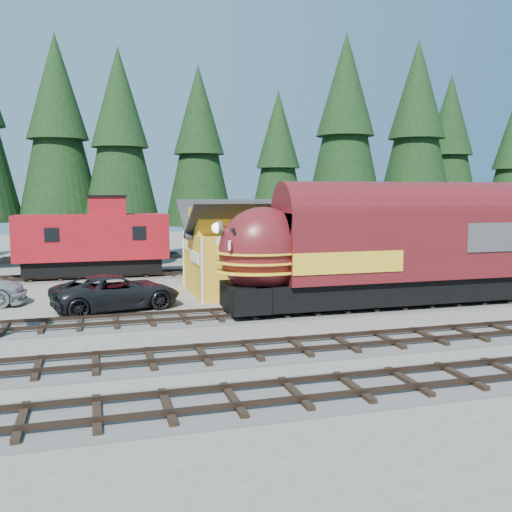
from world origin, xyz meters
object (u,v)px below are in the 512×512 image
object	(u,v)px
depot	(293,239)
locomotive	(382,253)
caboose	(93,241)
pickup_truck_a	(117,292)

from	to	relation	value
depot	locomotive	size ratio (longest dim) A/B	0.73
locomotive	caboose	bearing A→B (deg)	134.28
depot	caboose	bearing A→B (deg)	146.43
locomotive	pickup_truck_a	bearing A→B (deg)	165.19
pickup_truck_a	depot	bearing A→B (deg)	-87.77
caboose	pickup_truck_a	xyz separation A→B (m)	(1.00, -10.65, -1.67)
locomotive	pickup_truck_a	distance (m)	13.22
caboose	pickup_truck_a	distance (m)	10.83
caboose	depot	bearing A→B (deg)	-33.57
depot	pickup_truck_a	world-z (taller)	depot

